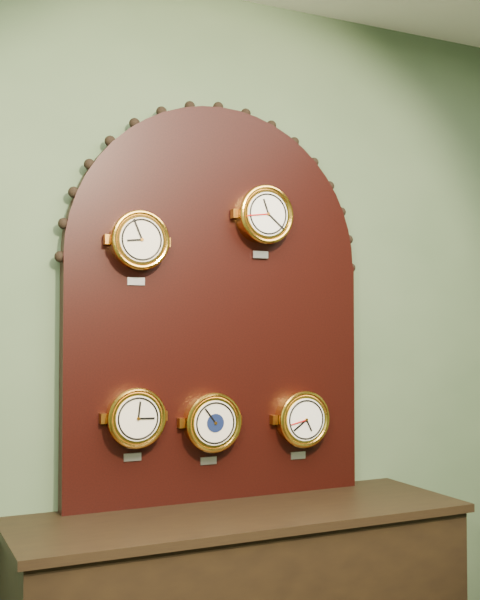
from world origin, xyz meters
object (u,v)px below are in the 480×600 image
hygrometer (135,418)px  barometer (212,422)px  display_board (218,290)px  roman_clock (139,241)px  arabic_clock (264,215)px  tide_clock (302,419)px

hygrometer → barometer: size_ratio=0.98×
display_board → roman_clock: size_ratio=5.73×
roman_clock → arabic_clock: arabic_clock is taller
barometer → roman_clock: bearing=179.9°
roman_clock → barometer: size_ratio=0.98×
arabic_clock → display_board: bearing=158.2°
display_board → arabic_clock: display_board is taller
hygrometer → roman_clock: bearing=-0.0°
display_board → tide_clock: size_ratio=5.60×
arabic_clock → tide_clock: 0.81m
tide_clock → hygrometer: bearing=180.0°
roman_clock → hygrometer: bearing=180.0°
tide_clock → arabic_clock: bearing=-179.9°
hygrometer → tide_clock: (0.68, -0.00, -0.04)m
roman_clock → tide_clock: roman_clock is taller
display_board → tide_clock: (0.33, -0.07, -0.50)m
roman_clock → barometer: 0.72m
roman_clock → arabic_clock: size_ratio=0.95×
display_board → hygrometer: (-0.35, -0.07, -0.47)m
barometer → hygrometer: bearing=179.9°
roman_clock → barometer: (0.29, -0.00, -0.66)m
hygrometer → display_board: bearing=10.8°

